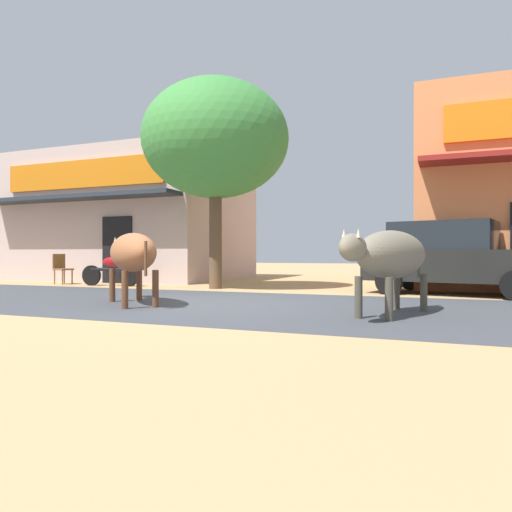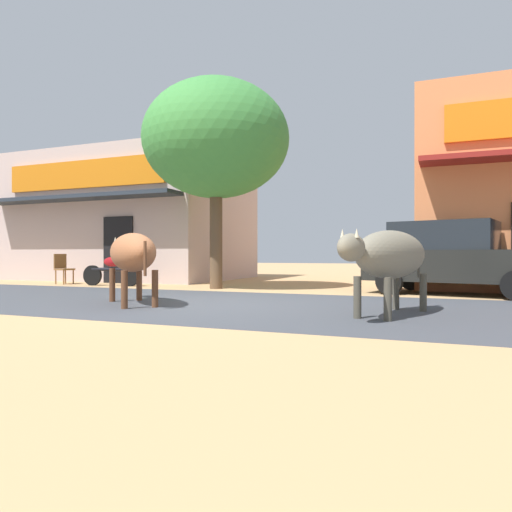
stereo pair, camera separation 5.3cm
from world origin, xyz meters
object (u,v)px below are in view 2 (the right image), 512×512
cafe_chair_near_tree (63,267)px  roadside_tree (216,140)px  parked_hatchback_car (453,257)px  cow_near_brown (132,253)px  cow_far_dark (390,255)px  parked_motorcycle (112,270)px

cafe_chair_near_tree → roadside_tree: bearing=-0.2°
parked_hatchback_car → cafe_chair_near_tree: bearing=-178.2°
parked_hatchback_car → cafe_chair_near_tree: 11.03m
cow_near_brown → cafe_chair_near_tree: bearing=143.8°
parked_hatchback_car → cow_far_dark: parked_hatchback_car is taller
parked_hatchback_car → cow_near_brown: bearing=-140.9°
parked_hatchback_car → parked_motorcycle: size_ratio=2.28×
cow_near_brown → cafe_chair_near_tree: size_ratio=2.42×
parked_motorcycle → cow_near_brown: 5.35m
parked_hatchback_car → parked_motorcycle: 9.08m
roadside_tree → parked_hatchback_car: 6.57m
parked_hatchback_car → cow_near_brown: parked_hatchback_car is taller
roadside_tree → cafe_chair_near_tree: bearing=179.8°
roadside_tree → cafe_chair_near_tree: roadside_tree is taller
cow_near_brown → roadside_tree: bearing=94.9°
roadside_tree → cow_far_dark: size_ratio=2.04×
cow_near_brown → parked_motorcycle: bearing=132.6°
cow_near_brown → cafe_chair_near_tree: (-5.58, 4.09, -0.41)m
roadside_tree → cow_near_brown: bearing=-85.1°
parked_hatchback_car → cow_far_dark: 4.43m
parked_motorcycle → cow_far_dark: size_ratio=0.68×
parked_hatchback_car → cafe_chair_near_tree: (-11.02, -0.35, -0.33)m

